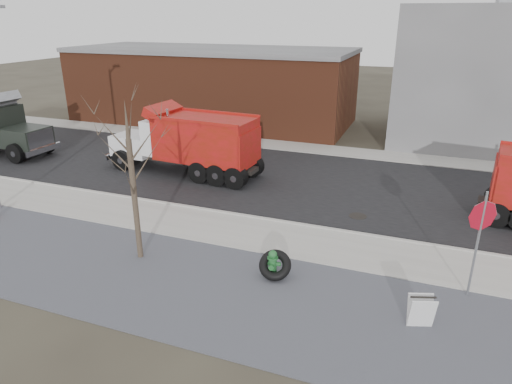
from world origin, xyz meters
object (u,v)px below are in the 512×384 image
at_px(stop_sign, 480,228).
at_px(sandwich_board, 421,311).
at_px(fire_hydrant, 273,265).
at_px(truck_tire, 275,265).
at_px(dump_truck_red_b, 188,141).

xyz_separation_m(stop_sign, sandwich_board, (-1.23, -1.95, -1.67)).
xyz_separation_m(fire_hydrant, truck_tire, (0.09, -0.02, 0.02)).
relative_size(fire_hydrant, truck_tire, 0.80).
height_order(stop_sign, dump_truck_red_b, dump_truck_red_b).
distance_m(fire_hydrant, stop_sign, 5.87).
bearing_deg(sandwich_board, dump_truck_red_b, 123.99).
distance_m(fire_hydrant, dump_truck_red_b, 10.46).
xyz_separation_m(stop_sign, dump_truck_red_b, (-12.50, 6.67, -0.43)).
relative_size(fire_hydrant, stop_sign, 0.28).
distance_m(sandwich_board, dump_truck_red_b, 14.25).
relative_size(stop_sign, sandwich_board, 3.58).
xyz_separation_m(sandwich_board, dump_truck_red_b, (-11.28, 8.62, 1.24)).
bearing_deg(sandwich_board, fire_hydrant, 148.97).
distance_m(truck_tire, dump_truck_red_b, 10.53).
bearing_deg(dump_truck_red_b, truck_tire, 136.73).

